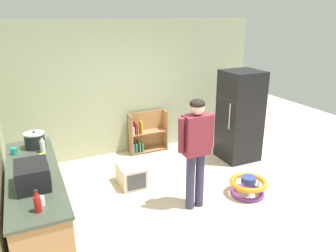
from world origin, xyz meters
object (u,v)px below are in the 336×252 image
(kitchen_counter, at_px, (37,203))
(green_cup, at_px, (19,174))
(banana_bunch, at_px, (29,161))
(white_cup, at_px, (41,201))
(bookshelf, at_px, (145,134))
(baby_walker, at_px, (248,186))
(crock_pot, at_px, (35,140))
(ketchup_bottle, at_px, (37,203))
(clear_bottle, at_px, (42,146))
(standing_person, at_px, (196,144))
(microwave, at_px, (32,175))
(refrigerator, at_px, (240,116))
(orange_cup, at_px, (25,168))
(pet_carrier, at_px, (131,175))
(teal_cup, at_px, (14,151))
(yellow_cup, at_px, (43,157))

(kitchen_counter, xyz_separation_m, green_cup, (-0.16, -0.09, 0.50))
(banana_bunch, height_order, white_cup, white_cup)
(bookshelf, xyz_separation_m, baby_walker, (0.86, -2.38, -0.21))
(crock_pot, bearing_deg, banana_bunch, -102.84)
(baby_walker, relative_size, white_cup, 6.36)
(green_cup, bearing_deg, ketchup_bottle, -79.64)
(clear_bottle, xyz_separation_m, white_cup, (-0.14, -1.44, -0.05))
(clear_bottle, bearing_deg, green_cup, -115.62)
(standing_person, xyz_separation_m, microwave, (-2.18, -0.06, 0.02))
(refrigerator, xyz_separation_m, bookshelf, (-1.57, 1.12, -0.52))
(bookshelf, distance_m, orange_cup, 3.09)
(standing_person, distance_m, crock_pot, 2.38)
(orange_cup, bearing_deg, ketchup_bottle, -85.30)
(pet_carrier, relative_size, crock_pot, 1.88)
(microwave, bearing_deg, teal_cup, 100.23)
(crock_pot, relative_size, teal_cup, 3.09)
(baby_walker, distance_m, crock_pot, 3.38)
(microwave, distance_m, ketchup_bottle, 0.57)
(kitchen_counter, height_order, pet_carrier, kitchen_counter)
(microwave, distance_m, green_cup, 0.34)
(refrigerator, distance_m, clear_bottle, 3.67)
(white_cup, xyz_separation_m, teal_cup, (-0.24, 1.53, 0.00))
(yellow_cup, bearing_deg, standing_person, -17.51)
(standing_person, distance_m, microwave, 2.18)
(microwave, relative_size, clear_bottle, 1.95)
(ketchup_bottle, relative_size, green_cup, 2.59)
(ketchup_bottle, bearing_deg, green_cup, 100.36)
(crock_pot, relative_size, ketchup_bottle, 1.19)
(banana_bunch, relative_size, clear_bottle, 0.63)
(bookshelf, relative_size, orange_cup, 8.95)
(white_cup, bearing_deg, banana_bunch, 93.36)
(bookshelf, bearing_deg, standing_person, -92.24)
(baby_walker, bearing_deg, green_cup, 174.77)
(bookshelf, distance_m, white_cup, 3.65)
(standing_person, bearing_deg, baby_walker, -3.87)
(kitchen_counter, height_order, refrigerator, refrigerator)
(white_cup, relative_size, teal_cup, 1.00)
(white_cup, bearing_deg, baby_walker, 8.28)
(ketchup_bottle, bearing_deg, kitchen_counter, 90.15)
(standing_person, bearing_deg, orange_cup, 170.05)
(bookshelf, bearing_deg, green_cup, -139.35)
(banana_bunch, bearing_deg, microwave, -88.13)
(microwave, xyz_separation_m, yellow_cup, (0.16, 0.70, -0.09))
(crock_pot, height_order, orange_cup, crock_pot)
(orange_cup, bearing_deg, standing_person, -9.95)
(refrigerator, xyz_separation_m, ketchup_bottle, (-3.83, -1.83, 0.11))
(banana_bunch, bearing_deg, standing_person, -15.91)
(refrigerator, xyz_separation_m, clear_bottle, (-3.66, -0.27, 0.11))
(refrigerator, height_order, teal_cup, refrigerator)
(ketchup_bottle, bearing_deg, banana_bunch, 91.49)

